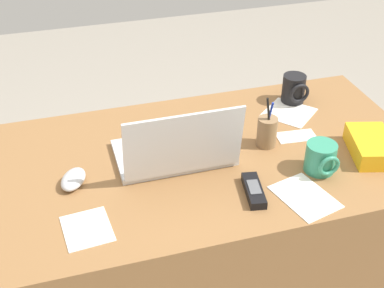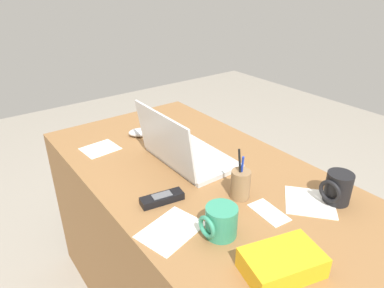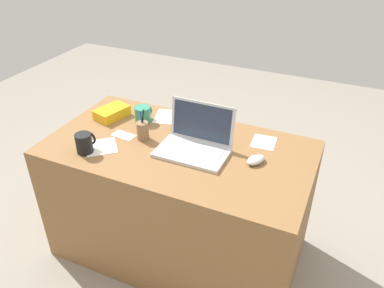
{
  "view_description": "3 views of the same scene",
  "coord_description": "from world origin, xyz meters",
  "px_view_note": "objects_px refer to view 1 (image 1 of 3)",
  "views": [
    {
      "loc": [
        0.41,
        1.24,
        1.66
      ],
      "look_at": [
        0.03,
        -0.03,
        0.75
      ],
      "focal_mm": 49.44,
      "sensor_mm": 36.0,
      "label": 1
    },
    {
      "loc": [
        -0.85,
        0.67,
        1.37
      ],
      "look_at": [
        0.07,
        -0.02,
        0.8
      ],
      "focal_mm": 32.38,
      "sensor_mm": 36.0,
      "label": 2
    },
    {
      "loc": [
        0.74,
        -1.47,
        1.77
      ],
      "look_at": [
        0.09,
        -0.02,
        0.77
      ],
      "focal_mm": 36.1,
      "sensor_mm": 36.0,
      "label": 3
    }
  ],
  "objects_px": {
    "laptop": "(177,150)",
    "coffee_mug_tall": "(294,89)",
    "coffee_mug_white": "(321,158)",
    "computer_mouse": "(73,179)",
    "pen_holder": "(267,131)",
    "snack_bag": "(371,146)",
    "cordless_phone": "(254,190)"
  },
  "relations": [
    {
      "from": "laptop",
      "to": "coffee_mug_tall",
      "type": "xyz_separation_m",
      "value": [
        -0.49,
        -0.24,
        0.01
      ]
    },
    {
      "from": "coffee_mug_white",
      "to": "coffee_mug_tall",
      "type": "height_order",
      "value": "coffee_mug_tall"
    },
    {
      "from": "computer_mouse",
      "to": "coffee_mug_white",
      "type": "xyz_separation_m",
      "value": [
        -0.69,
        0.14,
        0.03
      ]
    },
    {
      "from": "coffee_mug_white",
      "to": "pen_holder",
      "type": "height_order",
      "value": "pen_holder"
    },
    {
      "from": "laptop",
      "to": "snack_bag",
      "type": "distance_m",
      "value": 0.59
    },
    {
      "from": "laptop",
      "to": "computer_mouse",
      "type": "distance_m",
      "value": 0.31
    },
    {
      "from": "laptop",
      "to": "cordless_phone",
      "type": "distance_m",
      "value": 0.26
    },
    {
      "from": "computer_mouse",
      "to": "pen_holder",
      "type": "bearing_deg",
      "value": -151.28
    },
    {
      "from": "computer_mouse",
      "to": "cordless_phone",
      "type": "relative_size",
      "value": 0.72
    },
    {
      "from": "laptop",
      "to": "coffee_mug_tall",
      "type": "bearing_deg",
      "value": -154.34
    },
    {
      "from": "laptop",
      "to": "coffee_mug_tall",
      "type": "relative_size",
      "value": 3.44
    },
    {
      "from": "coffee_mug_white",
      "to": "coffee_mug_tall",
      "type": "bearing_deg",
      "value": -104.4
    },
    {
      "from": "laptop",
      "to": "cordless_phone",
      "type": "xyz_separation_m",
      "value": [
        -0.17,
        0.2,
        -0.03
      ]
    },
    {
      "from": "laptop",
      "to": "pen_holder",
      "type": "distance_m",
      "value": 0.29
    },
    {
      "from": "laptop",
      "to": "snack_bag",
      "type": "bearing_deg",
      "value": 167.97
    },
    {
      "from": "computer_mouse",
      "to": "coffee_mug_white",
      "type": "height_order",
      "value": "coffee_mug_white"
    },
    {
      "from": "computer_mouse",
      "to": "coffee_mug_white",
      "type": "distance_m",
      "value": 0.71
    },
    {
      "from": "cordless_phone",
      "to": "pen_holder",
      "type": "xyz_separation_m",
      "value": [
        -0.13,
        -0.21,
        0.04
      ]
    },
    {
      "from": "computer_mouse",
      "to": "coffee_mug_tall",
      "type": "bearing_deg",
      "value": -136.47
    },
    {
      "from": "coffee_mug_tall",
      "to": "snack_bag",
      "type": "distance_m",
      "value": 0.37
    },
    {
      "from": "computer_mouse",
      "to": "coffee_mug_tall",
      "type": "relative_size",
      "value": 1.02
    },
    {
      "from": "laptop",
      "to": "coffee_mug_white",
      "type": "xyz_separation_m",
      "value": [
        -0.39,
        0.16,
        -0.0
      ]
    },
    {
      "from": "computer_mouse",
      "to": "cordless_phone",
      "type": "bearing_deg",
      "value": -175.46
    },
    {
      "from": "coffee_mug_white",
      "to": "coffee_mug_tall",
      "type": "xyz_separation_m",
      "value": [
        -0.1,
        -0.39,
        0.01
      ]
    },
    {
      "from": "pen_holder",
      "to": "snack_bag",
      "type": "height_order",
      "value": "pen_holder"
    },
    {
      "from": "pen_holder",
      "to": "snack_bag",
      "type": "bearing_deg",
      "value": 154.69
    },
    {
      "from": "coffee_mug_tall",
      "to": "coffee_mug_white",
      "type": "bearing_deg",
      "value": 75.6
    },
    {
      "from": "laptop",
      "to": "computer_mouse",
      "type": "height_order",
      "value": "laptop"
    },
    {
      "from": "pen_holder",
      "to": "computer_mouse",
      "type": "bearing_deg",
      "value": 2.86
    },
    {
      "from": "coffee_mug_white",
      "to": "cordless_phone",
      "type": "distance_m",
      "value": 0.23
    },
    {
      "from": "coffee_mug_white",
      "to": "pen_holder",
      "type": "xyz_separation_m",
      "value": [
        0.1,
        -0.17,
        0.0
      ]
    },
    {
      "from": "coffee_mug_white",
      "to": "snack_bag",
      "type": "bearing_deg",
      "value": -170.17
    }
  ]
}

